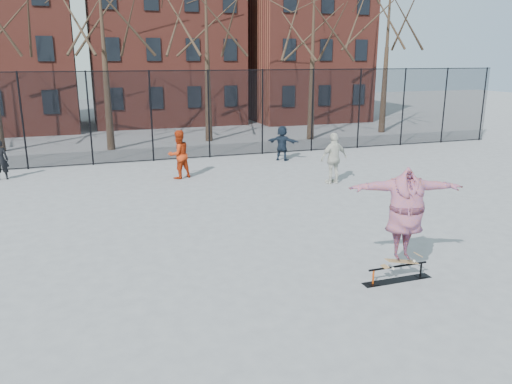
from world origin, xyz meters
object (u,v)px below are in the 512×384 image
object	(u,v)px
bystander_black	(0,160)
bystander_red	(179,154)
bystander_white	(334,158)
skateboard	(402,263)
bystander_navy	(282,143)
skate_rail	(397,275)
skater	(405,217)

from	to	relation	value
bystander_black	bystander_red	distance (m)	6.74
bystander_black	bystander_white	distance (m)	12.56
skateboard	bystander_black	world-z (taller)	bystander_black
bystander_navy	bystander_white	bearing A→B (deg)	131.39
bystander_black	skate_rail	bearing A→B (deg)	120.39
bystander_black	skater	bearing A→B (deg)	120.62
skateboard	bystander_black	xyz separation A→B (m)	(-9.16, 12.54, 0.38)
skate_rail	bystander_black	size ratio (longest dim) A/B	1.01
skater	bystander_navy	xyz separation A→B (m)	(2.33, 12.54, -0.61)
bystander_navy	skateboard	bearing A→B (deg)	118.35
bystander_red	bystander_navy	bearing A→B (deg)	178.18
bystander_black	bystander_navy	xyz separation A→B (m)	(11.49, 0.00, 0.02)
bystander_black	bystander_red	world-z (taller)	bystander_red
skater	bystander_red	bearing A→B (deg)	118.57
skateboard	bystander_white	bearing A→B (deg)	72.33
skate_rail	bystander_red	world-z (taller)	bystander_red
bystander_red	bystander_navy	xyz separation A→B (m)	(5.04, 1.94, -0.14)
skateboard	bystander_white	xyz separation A→B (m)	(2.53, 7.95, 0.55)
skateboard	skater	size ratio (longest dim) A/B	0.34
skater	bystander_red	distance (m)	10.95
skateboard	bystander_navy	distance (m)	12.76
skateboard	bystander_white	size ratio (longest dim) A/B	0.42
skater	bystander_white	world-z (taller)	skater
bystander_red	bystander_white	size ratio (longest dim) A/B	0.99
skater	bystander_red	size ratio (longest dim) A/B	1.27
bystander_red	bystander_white	bearing A→B (deg)	130.22
skate_rail	bystander_red	xyz separation A→B (m)	(-2.63, 10.60, 0.79)
skateboard	bystander_red	bearing A→B (deg)	104.34
bystander_black	bystander_red	bearing A→B (deg)	157.75
skater	bystander_white	xyz separation A→B (m)	(2.53, 7.95, -0.46)
skater	bystander_white	size ratio (longest dim) A/B	1.25
skater	skate_rail	bearing A→B (deg)	-165.77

